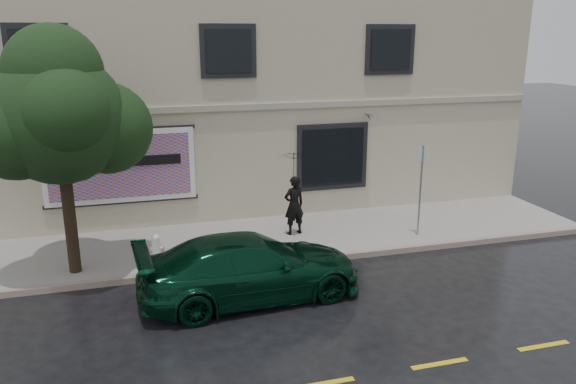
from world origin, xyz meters
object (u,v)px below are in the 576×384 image
object	(u,v)px
fire_hydrant	(156,248)
car	(251,267)
street_tree	(59,119)
pedestrian	(294,205)

from	to	relation	value
fire_hydrant	car	bearing A→B (deg)	-61.34
street_tree	car	bearing A→B (deg)	-29.79
car	fire_hydrant	distance (m)	2.99
street_tree	fire_hydrant	xyz separation A→B (m)	(1.93, 0.06, -3.34)
pedestrian	street_tree	size ratio (longest dim) A/B	0.33
fire_hydrant	pedestrian	bearing A→B (deg)	3.28
car	street_tree	bearing A→B (deg)	56.08
pedestrian	fire_hydrant	xyz separation A→B (m)	(-3.89, -1.04, -0.49)
car	pedestrian	bearing A→B (deg)	-34.74
street_tree	fire_hydrant	world-z (taller)	street_tree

